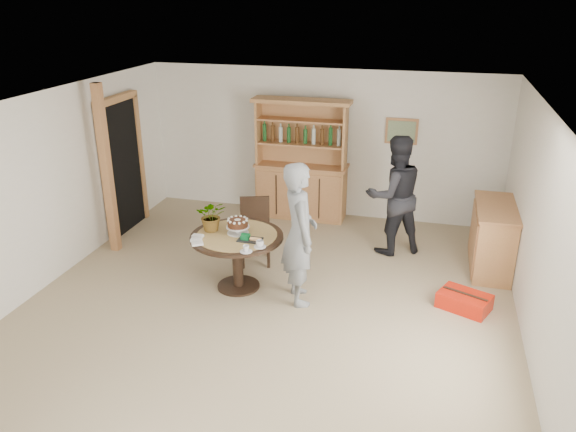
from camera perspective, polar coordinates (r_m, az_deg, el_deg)
The scene contains 17 objects.
ground at distance 6.94m, azimuth -2.62°, elevation -9.95°, with size 7.00×7.00×0.00m, color tan.
room_shell at distance 6.21m, azimuth -2.85°, elevation 3.85°, with size 6.04×7.04×2.52m.
doorway at distance 9.32m, azimuth -16.49°, elevation 5.13°, with size 0.13×1.10×2.18m.
pine_post at distance 8.52m, azimuth -17.93°, elevation 4.40°, with size 0.12×0.12×2.50m, color #B87F4D.
hutch at distance 9.57m, azimuth 1.38°, elevation 3.85°, with size 1.62×0.54×2.04m.
sideboard at distance 8.30m, azimuth 20.08°, elevation -2.07°, with size 0.54×1.26×0.94m.
dining_table at distance 7.28m, azimuth -5.19°, elevation -3.01°, with size 1.20×1.20×0.76m.
dining_chair at distance 8.03m, azimuth -3.36°, elevation -1.03°, with size 0.53×0.53×0.95m.
birthday_cake at distance 7.21m, azimuth -5.13°, elevation -0.84°, with size 0.30×0.30×0.20m.
flower_vase at distance 7.30m, azimuth -7.74°, elevation 0.07°, with size 0.38×0.33×0.42m, color #3F7233.
gift_tray at distance 7.03m, azimuth -3.93°, elevation -2.28°, with size 0.30×0.20×0.08m.
coffee_cup_a at distance 6.84m, azimuth -2.88°, elevation -2.87°, with size 0.15×0.15×0.09m.
coffee_cup_b at distance 6.73m, azimuth -4.29°, elevation -3.38°, with size 0.15×0.15×0.08m.
napkins at distance 7.09m, azimuth -9.21°, elevation -2.41°, with size 0.24×0.33×0.03m.
teen_boy at distance 6.84m, azimuth 1.16°, elevation -1.84°, with size 0.66×0.43×1.82m, color slate.
adult_person at distance 8.32m, azimuth 10.76°, elevation 2.09°, with size 0.87×0.68×1.79m, color black.
red_suitcase at distance 7.34m, azimuth 17.48°, elevation -8.25°, with size 0.71×0.61×0.21m.
Camera 1 is at (1.81, -5.60, 3.67)m, focal length 35.00 mm.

